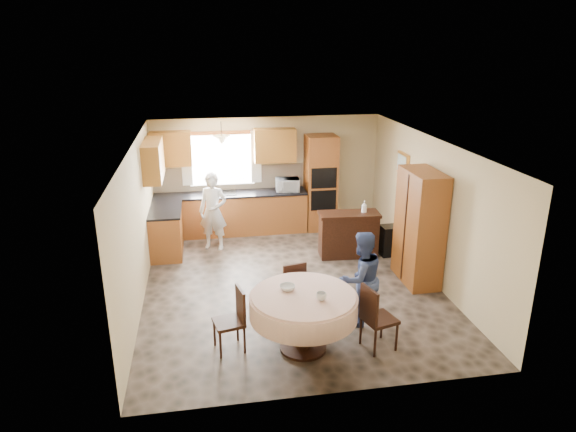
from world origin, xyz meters
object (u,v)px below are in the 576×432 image
Objects in this scene: sideboard at (348,236)px; chair_right at (375,315)px; chair_left at (234,316)px; chair_back at (292,285)px; dining_table at (303,307)px; cupboard at (419,227)px; person_sink at (213,212)px; person_dining at (361,278)px; oven_tower at (321,183)px.

chair_right is (-0.55, -3.20, 0.11)m from sideboard.
chair_back is at bearing 117.57° from chair_left.
dining_table is 1.55× the size of chair_right.
person_sink is at bearing 148.83° from cupboard.
person_dining is at bearing -16.58° from chair_right.
person_sink is at bearing -81.44° from chair_back.
person_sink is (-0.14, 3.70, 0.29)m from chair_left.
oven_tower is 2.35× the size of chair_left.
sideboard is 1.31× the size of chair_back.
chair_left is at bearing -154.33° from cupboard.
chair_right is at bearing 70.94° from person_dining.
chair_right reaches higher than chair_back.
cupboard is at bearing 103.84° from chair_left.
person_sink is 3.91m from person_dining.
oven_tower is 4.89m from chair_right.
person_dining is (0.96, -0.40, 0.23)m from chair_back.
person_sink is (-1.08, 3.88, 0.14)m from dining_table.
oven_tower reaches higher than chair_left.
oven_tower is 5.08m from chair_left.
cupboard reaches higher than chair_right.
dining_table is 0.99m from chair_right.
cupboard reaches higher than chair_back.
cupboard is 2.57m from chair_back.
sideboard is 0.80× the size of dining_table.
oven_tower is at bearing -19.67° from chair_right.
sideboard is (0.19, -1.65, -0.64)m from oven_tower.
chair_right reaches higher than dining_table.
sideboard and dining_table have the same top height.
chair_right is at bearing 68.19° from chair_left.
chair_right is (0.96, -0.16, -0.13)m from dining_table.
person_sink reaches higher than chair_back.
person_dining is at bearing -94.83° from oven_tower.
person_sink is at bearing 165.86° from sideboard.
person_dining is at bearing -98.41° from sideboard.
cupboard is at bearing -69.84° from oven_tower.
oven_tower reaches higher than dining_table.
sideboard is 2.75m from person_sink.
person_sink is (-3.48, 2.10, -0.21)m from cupboard.
oven_tower is 3.11m from cupboard.
sideboard is at bearing 2.06° from person_sink.
person_dining reaches higher than sideboard.
chair_right reaches higher than chair_left.
oven_tower is at bearing 38.64° from person_sink.
chair_back is at bearing -49.51° from person_sink.
oven_tower reaches higher than chair_back.
chair_left reaches higher than chair_back.
chair_back is at bearing -40.63° from person_dining.
oven_tower is at bearing -112.68° from person_dining.
dining_table is at bearing -54.52° from person_sink.
oven_tower reaches higher than person_sink.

